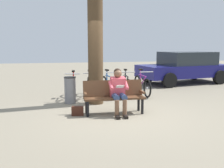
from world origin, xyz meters
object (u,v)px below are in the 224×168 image
object	(u,v)px
tree_trunk	(95,47)
bench	(114,94)
parked_car	(184,67)
bicycle_black	(90,87)
bicycle_purple	(109,86)
handbag	(78,111)
litter_bin	(70,90)
bicycle_red	(126,85)
bicycle_blue	(73,88)
bicycle_orange	(142,85)
person_reading	(118,89)

from	to	relation	value
tree_trunk	bench	bearing A→B (deg)	103.75
tree_trunk	parked_car	bearing A→B (deg)	-143.54
bicycle_black	parked_car	bearing A→B (deg)	119.85
bench	bicycle_purple	bearing A→B (deg)	-96.94
handbag	litter_bin	xyz separation A→B (m)	(0.12, -1.51, 0.30)
bicycle_purple	parked_car	bearing A→B (deg)	112.24
handbag	bicycle_purple	bearing A→B (deg)	-117.98
litter_bin	bicycle_red	world-z (taller)	bicycle_red
bicycle_purple	bicycle_blue	bearing A→B (deg)	-91.03
litter_bin	bicycle_black	xyz separation A→B (m)	(-0.70, -0.80, -0.06)
handbag	parked_car	distance (m)	7.20
handbag	bicycle_black	bearing A→B (deg)	-104.30
bicycle_red	parked_car	world-z (taller)	parked_car
bicycle_orange	bicycle_red	bearing A→B (deg)	-96.66
person_reading	bicycle_purple	bearing A→B (deg)	-94.38
bicycle_black	handbag	bearing A→B (deg)	-11.89
parked_car	bicycle_orange	bearing A→B (deg)	29.75
tree_trunk	bicycle_orange	world-z (taller)	tree_trunk
bench	bicycle_blue	bearing A→B (deg)	-65.89
bicycle_black	bicycle_red	bearing A→B (deg)	96.10
bicycle_blue	handbag	bearing A→B (deg)	6.49
person_reading	litter_bin	distance (m)	2.00
bicycle_red	parked_car	xyz separation A→B (m)	(-3.44, -2.39, 0.41)
bicycle_red	litter_bin	bearing A→B (deg)	-61.56
bicycle_purple	bicycle_black	world-z (taller)	same
parked_car	handbag	bearing A→B (deg)	31.13
litter_bin	bicycle_blue	world-z (taller)	bicycle_blue
person_reading	handbag	size ratio (longest dim) A/B	4.00
bicycle_black	bench	bearing A→B (deg)	12.08
handbag	bicycle_red	xyz separation A→B (m)	(-1.91, -2.39, 0.24)
handbag	bicycle_black	xyz separation A→B (m)	(-0.59, -2.30, 0.24)
person_reading	bicycle_purple	distance (m)	2.51
bicycle_red	bicycle_orange	bearing A→B (deg)	90.66
bench	parked_car	size ratio (longest dim) A/B	0.36
handbag	parked_car	world-z (taller)	parked_car
handbag	bicycle_purple	world-z (taller)	bicycle_purple
handbag	bicycle_black	world-z (taller)	bicycle_black
litter_bin	bicycle_orange	world-z (taller)	bicycle_orange
parked_car	bicycle_red	bearing A→B (deg)	24.13
bench	litter_bin	world-z (taller)	bench
tree_trunk	litter_bin	bearing A→B (deg)	-13.70
parked_car	litter_bin	bearing A→B (deg)	20.26
bench	bicycle_black	xyz separation A→B (m)	(0.38, -2.23, -0.15)
bicycle_red	bicycle_purple	xyz separation A→B (m)	(0.64, 0.00, 0.00)
bicycle_purple	tree_trunk	bearing A→B (deg)	-37.57
bicycle_orange	bicycle_purple	xyz separation A→B (m)	(1.22, -0.04, 0.00)
tree_trunk	bicycle_red	xyz separation A→B (m)	(-1.25, -1.07, -1.39)
bicycle_purple	bicycle_blue	xyz separation A→B (m)	(1.25, 0.16, 0.00)
litter_bin	bicycle_red	bearing A→B (deg)	-156.43
bicycle_black	parked_car	size ratio (longest dim) A/B	0.38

